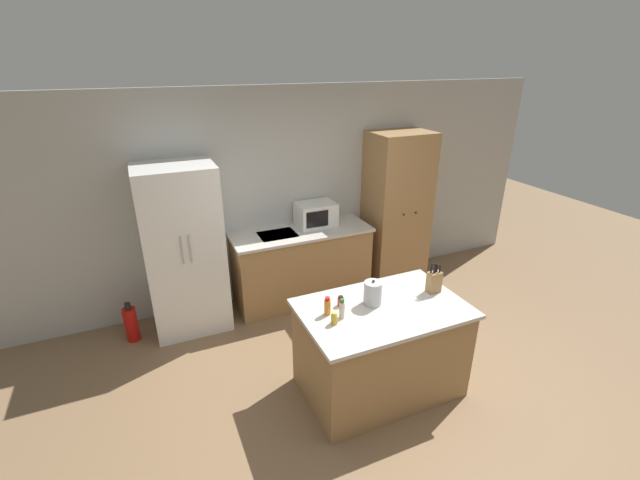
% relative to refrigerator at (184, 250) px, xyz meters
% --- Properties ---
extents(ground_plane, '(14.00, 14.00, 0.00)m').
position_rel_refrigerator_xyz_m(ground_plane, '(1.37, -1.97, -0.94)').
color(ground_plane, '#846647').
extents(wall_back, '(7.20, 0.06, 2.60)m').
position_rel_refrigerator_xyz_m(wall_back, '(1.37, 0.36, 0.36)').
color(wall_back, '#B2B2AD').
rests_on(wall_back, ground_plane).
extents(refrigerator, '(0.81, 0.68, 1.88)m').
position_rel_refrigerator_xyz_m(refrigerator, '(0.00, 0.00, 0.00)').
color(refrigerator, white).
rests_on(refrigerator, ground_plane).
extents(back_counter, '(1.71, 0.65, 0.94)m').
position_rel_refrigerator_xyz_m(back_counter, '(1.38, 0.02, -0.47)').
color(back_counter, '#9E7547').
rests_on(back_counter, ground_plane).
extents(pantry_cabinet, '(0.76, 0.61, 2.03)m').
position_rel_refrigerator_xyz_m(pantry_cabinet, '(2.74, 0.03, 0.07)').
color(pantry_cabinet, '#9E7547').
rests_on(pantry_cabinet, ground_plane).
extents(kitchen_island, '(1.45, 0.93, 0.88)m').
position_rel_refrigerator_xyz_m(kitchen_island, '(1.44, -1.79, -0.50)').
color(kitchen_island, '#9E7547').
rests_on(kitchen_island, ground_plane).
extents(microwave, '(0.47, 0.36, 0.28)m').
position_rel_refrigerator_xyz_m(microwave, '(1.62, 0.13, 0.14)').
color(microwave, white).
rests_on(microwave, back_counter).
extents(knife_block, '(0.12, 0.08, 0.30)m').
position_rel_refrigerator_xyz_m(knife_block, '(2.00, -1.75, 0.05)').
color(knife_block, '#9E7547').
rests_on(knife_block, kitchen_island).
extents(spice_bottle_tall_dark, '(0.06, 0.06, 0.09)m').
position_rel_refrigerator_xyz_m(spice_bottle_tall_dark, '(1.11, -1.62, -0.01)').
color(spice_bottle_tall_dark, '#B2281E').
rests_on(spice_bottle_tall_dark, kitchen_island).
extents(spice_bottle_short_red, '(0.05, 0.05, 0.16)m').
position_rel_refrigerator_xyz_m(spice_bottle_short_red, '(0.95, -1.69, 0.02)').
color(spice_bottle_short_red, orange).
rests_on(spice_bottle_short_red, kitchen_island).
extents(spice_bottle_amber_oil, '(0.05, 0.05, 0.18)m').
position_rel_refrigerator_xyz_m(spice_bottle_amber_oil, '(1.03, -1.79, 0.03)').
color(spice_bottle_amber_oil, beige).
rests_on(spice_bottle_amber_oil, kitchen_island).
extents(spice_bottle_green_herb, '(0.05, 0.05, 0.11)m').
position_rel_refrigerator_xyz_m(spice_bottle_green_herb, '(0.94, -1.84, -0.01)').
color(spice_bottle_green_herb, gold).
rests_on(spice_bottle_green_herb, kitchen_island).
extents(kettle, '(0.16, 0.16, 0.24)m').
position_rel_refrigerator_xyz_m(kettle, '(1.38, -1.70, 0.05)').
color(kettle, '#B2B5B7').
rests_on(kettle, kitchen_island).
extents(fire_extinguisher, '(0.14, 0.14, 0.46)m').
position_rel_refrigerator_xyz_m(fire_extinguisher, '(-0.65, -0.06, -0.74)').
color(fire_extinguisher, red).
rests_on(fire_extinguisher, ground_plane).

